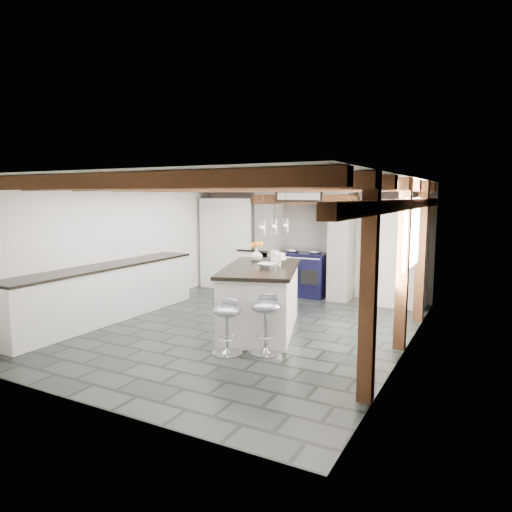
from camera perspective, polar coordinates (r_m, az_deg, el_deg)
The scene contains 6 objects.
ground at distance 7.26m, azimuth -2.21°, elevation -8.97°, with size 6.00×6.00×0.00m, color black.
room_shell at distance 8.55m, azimuth -1.00°, elevation 0.86°, with size 6.00×6.03×6.00m.
range_cooker at distance 9.50m, azimuth 5.93°, elevation -2.15°, with size 1.00×0.63×0.99m.
kitchen_island at distance 7.01m, azimuth 0.65°, elevation -5.23°, with size 1.64×2.25×1.33m.
bar_stool_near at distance 5.99m, azimuth 1.25°, elevation -7.50°, with size 0.52×0.52×0.82m.
bar_stool_far at distance 5.99m, azimuth -3.56°, elevation -7.95°, with size 0.40×0.40×0.75m.
Camera 1 is at (3.51, -6.01, 2.07)m, focal length 32.00 mm.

